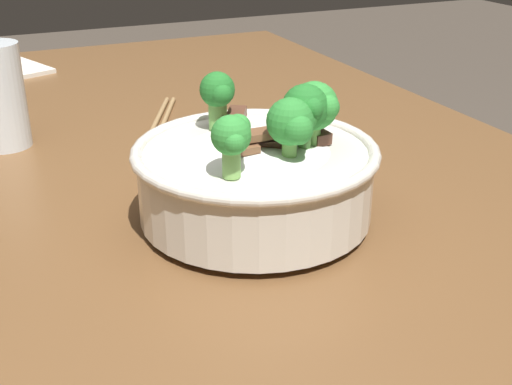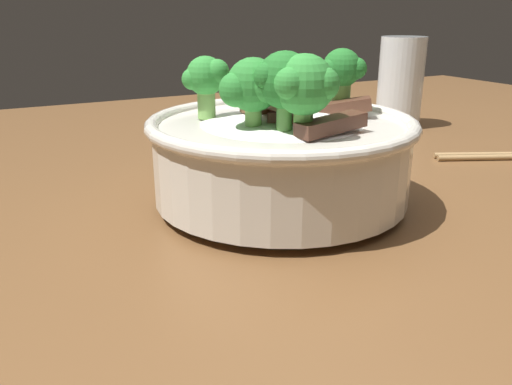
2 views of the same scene
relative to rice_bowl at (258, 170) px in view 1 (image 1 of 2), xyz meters
name	(u,v)px [view 1 (image 1 of 2)]	position (x,y,z in m)	size (l,w,h in m)	color
dining_table	(121,253)	(-0.14, -0.11, -0.14)	(1.53, 1.09, 0.76)	brown
rice_bowl	(258,170)	(0.00, 0.00, 0.00)	(0.25, 0.25, 0.15)	silver
chopsticks_pair	(161,121)	(-0.34, 0.00, -0.05)	(0.20, 0.11, 0.01)	#9E7A4C
folded_napkin	(9,68)	(-0.76, -0.17, -0.05)	(0.16, 0.11, 0.01)	silver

